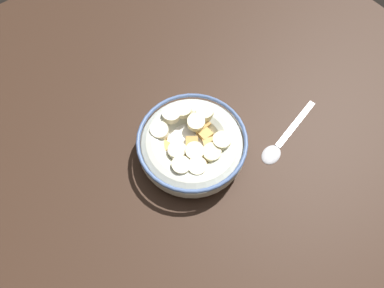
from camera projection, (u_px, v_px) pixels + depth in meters
The scene contains 3 objects.
ground_plane at pixel (192, 155), 56.91cm from camera, with size 100.01×100.01×2.00cm, color #332116.
cereal_bowl at pixel (192, 145), 53.71cm from camera, with size 16.63×16.63×5.53cm.
spoon at pixel (280, 144), 56.36cm from camera, with size 4.92×14.66×0.80cm.
Camera 1 is at (-18.85, 14.95, 50.61)cm, focal length 33.01 mm.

